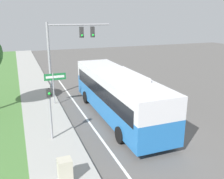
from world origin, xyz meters
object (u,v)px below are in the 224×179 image
(bus, at_px, (117,92))
(pedestrian_signal, at_px, (50,106))
(signal_gantry, at_px, (68,44))
(utility_cabinet, at_px, (65,170))
(street_sign, at_px, (55,81))

(bus, relative_size, pedestrian_signal, 3.75)
(signal_gantry, relative_size, pedestrian_signal, 2.06)
(bus, xyz_separation_m, utility_cabinet, (-4.69, -5.83, -1.14))
(signal_gantry, height_order, pedestrian_signal, signal_gantry)
(signal_gantry, xyz_separation_m, utility_cabinet, (-2.78, -12.15, -3.75))
(bus, xyz_separation_m, signal_gantry, (-1.91, 6.32, 2.61))
(signal_gantry, relative_size, utility_cabinet, 6.13)
(utility_cabinet, bearing_deg, signal_gantry, 77.12)
(pedestrian_signal, bearing_deg, street_sign, 79.11)
(signal_gantry, xyz_separation_m, street_sign, (-1.64, -2.43, -2.51))
(bus, bearing_deg, utility_cabinet, -128.82)
(bus, bearing_deg, signal_gantry, 106.81)
(signal_gantry, distance_m, utility_cabinet, 13.01)
(signal_gantry, bearing_deg, utility_cabinet, -102.88)
(pedestrian_signal, distance_m, street_sign, 5.87)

